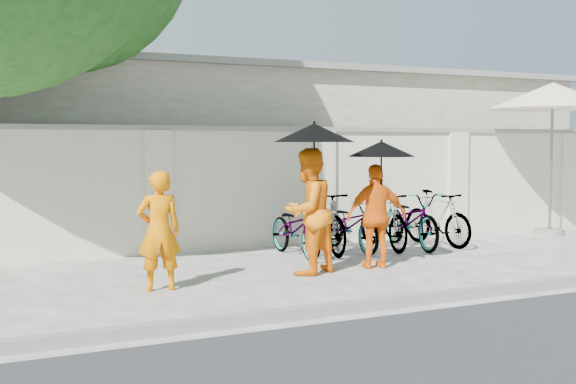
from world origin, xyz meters
name	(u,v)px	position (x,y,z in m)	size (l,w,h in m)	color
ground	(299,283)	(0.00, 0.00, 0.00)	(80.00, 80.00, 0.00)	silver
kerb	(370,305)	(0.00, -1.70, 0.06)	(40.00, 0.16, 0.12)	gray
compound_wall	(268,189)	(1.00, 3.20, 1.00)	(20.00, 0.30, 2.00)	beige
building_behind	(240,151)	(2.00, 7.00, 1.60)	(14.00, 6.00, 3.20)	silver
monk_left	(159,231)	(-1.76, 0.31, 0.74)	(0.54, 0.35, 1.47)	orange
monk_center	(308,211)	(0.38, 0.50, 0.87)	(0.84, 0.66, 1.73)	orange
parasol_center	(314,133)	(0.43, 0.42, 1.94)	(1.11, 1.11, 1.09)	black
monk_right	(377,216)	(1.49, 0.49, 0.75)	(0.88, 0.37, 1.50)	orange
parasol_right	(381,149)	(1.51, 0.41, 1.72)	(0.96, 0.96, 0.98)	black
patio_umbrella	(553,97)	(6.58, 2.17, 2.67)	(2.81, 2.81, 2.96)	gray
bike_0	(296,228)	(0.91, 1.92, 0.45)	(0.60, 1.71, 0.90)	gray
bike_1	(324,222)	(1.46, 2.00, 0.52)	(0.49, 1.74, 1.05)	gray
bike_2	(351,224)	(2.01, 2.07, 0.44)	(0.59, 1.69, 0.89)	gray
bike_3	(384,220)	(2.56, 1.93, 0.50)	(0.47, 1.67, 1.00)	gray
bike_4	(412,220)	(3.11, 1.90, 0.48)	(0.64, 1.85, 0.97)	gray
bike_5	(437,218)	(3.66, 1.91, 0.49)	(0.46, 1.62, 0.97)	gray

